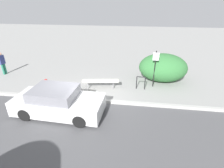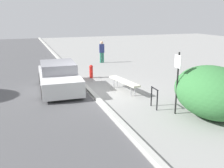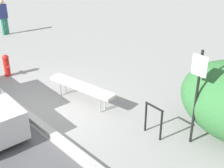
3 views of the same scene
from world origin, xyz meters
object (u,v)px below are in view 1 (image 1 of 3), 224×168
at_px(bench, 100,81).
at_px(fire_hydrant, 46,85).
at_px(sign_post, 155,66).
at_px(bike_rack, 141,82).
at_px(parked_car_near, 58,102).
at_px(pedestrian, 2,63).

bearing_deg(bench, fire_hydrant, -175.99).
height_order(sign_post, fire_hydrant, sign_post).
bearing_deg(bench, bike_rack, -3.27).
distance_m(bench, parked_car_near, 3.20).
xyz_separation_m(fire_hydrant, parked_car_near, (1.67, -2.10, 0.21)).
xyz_separation_m(bench, pedestrian, (-7.46, 1.31, 0.38)).
height_order(fire_hydrant, parked_car_near, parked_car_near).
xyz_separation_m(sign_post, pedestrian, (-10.68, 0.61, -0.51)).
height_order(bike_rack, pedestrian, pedestrian).
xyz_separation_m(bike_rack, parked_car_near, (-3.90, -3.10, 0.12)).
distance_m(bench, sign_post, 3.41).
xyz_separation_m(bench, fire_hydrant, (-3.14, -0.74, -0.09)).
distance_m(bench, pedestrian, 7.59).
bearing_deg(pedestrian, bike_rack, 94.51).
bearing_deg(parked_car_near, pedestrian, 147.85).
xyz_separation_m(bench, bike_rack, (2.44, 0.26, 0.00)).
distance_m(bench, bike_rack, 2.45).
bearing_deg(sign_post, bike_rack, -150.28).
relative_size(bench, sign_post, 0.97).
height_order(pedestrian, parked_car_near, pedestrian).
distance_m(pedestrian, parked_car_near, 7.30).
relative_size(sign_post, parked_car_near, 0.54).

